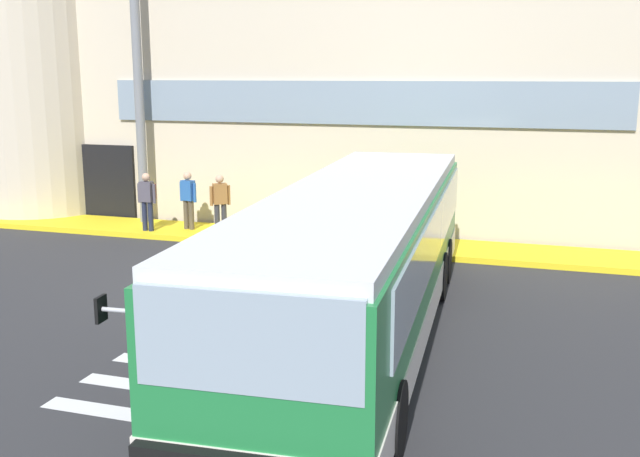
# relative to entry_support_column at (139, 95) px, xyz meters

# --- Properties ---
(ground_plane) EXTENTS (80.00, 90.00, 0.02)m
(ground_plane) POSITION_rel_entry_support_column_xyz_m (5.36, -5.40, -3.98)
(ground_plane) COLOR #2B2B2D
(ground_plane) RESTS_ON ground
(bay_paint_stripes) EXTENTS (4.40, 3.96, 0.01)m
(bay_paint_stripes) POSITION_rel_entry_support_column_xyz_m (7.36, -9.60, -3.97)
(bay_paint_stripes) COLOR silver
(bay_paint_stripes) RESTS_ON ground
(terminal_building) EXTENTS (22.61, 13.80, 8.52)m
(terminal_building) POSITION_rel_entry_support_column_xyz_m (4.67, 6.21, 0.28)
(terminal_building) COLOR beige
(terminal_building) RESTS_ON ground
(boarding_curb) EXTENTS (24.81, 2.00, 0.15)m
(boarding_curb) POSITION_rel_entry_support_column_xyz_m (5.36, -0.60, -3.90)
(boarding_curb) COLOR yellow
(boarding_curb) RESTS_ON ground
(entry_support_column) EXTENTS (0.28, 0.28, 7.65)m
(entry_support_column) POSITION_rel_entry_support_column_xyz_m (0.00, 0.00, 0.00)
(entry_support_column) COLOR slate
(entry_support_column) RESTS_ON boarding_curb
(bus_main_foreground) EXTENTS (3.35, 12.32, 2.70)m
(bus_main_foreground) POSITION_rel_entry_support_column_xyz_m (8.73, -7.55, -2.64)
(bus_main_foreground) COLOR #1E7238
(bus_main_foreground) RESTS_ON ground
(passenger_near_column) EXTENTS (0.59, 0.39, 1.68)m
(passenger_near_column) POSITION_rel_entry_support_column_xyz_m (0.80, -1.15, -2.86)
(passenger_near_column) COLOR #1E2338
(passenger_near_column) RESTS_ON boarding_curb
(passenger_by_doorway) EXTENTS (0.58, 0.30, 1.68)m
(passenger_by_doorway) POSITION_rel_entry_support_column_xyz_m (1.82, -0.61, -2.89)
(passenger_by_doorway) COLOR #4C4233
(passenger_by_doorway) RESTS_ON boarding_curb
(passenger_at_curb_edge) EXTENTS (0.48, 0.41, 1.68)m
(passenger_at_curb_edge) POSITION_rel_entry_support_column_xyz_m (2.96, -0.88, -2.89)
(passenger_at_curb_edge) COLOR #2D2D33
(passenger_at_curb_edge) RESTS_ON boarding_curb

